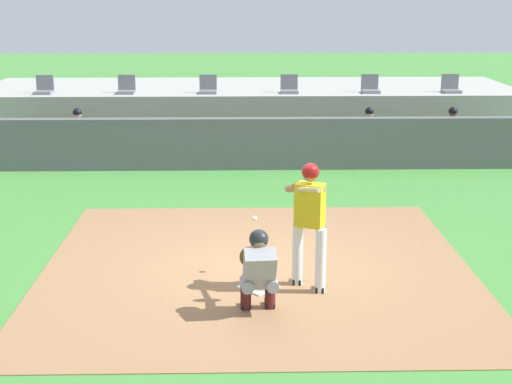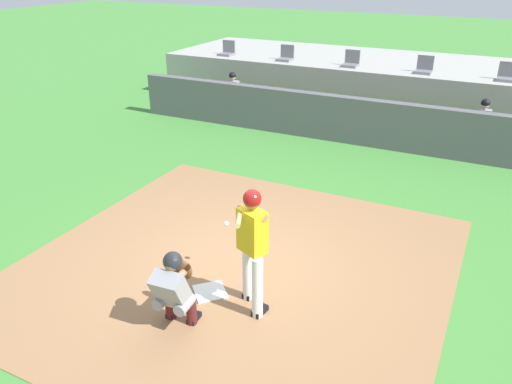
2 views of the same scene
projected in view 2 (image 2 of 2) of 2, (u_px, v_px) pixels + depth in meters
ground_plane at (236, 266)px, 8.00m from camera, size 80.00×80.00×0.00m
dirt_infield at (236, 265)px, 8.00m from camera, size 6.40×6.40×0.01m
home_plate at (210, 292)px, 7.34m from camera, size 0.62×0.62×0.02m
batter_at_plate at (252, 243)px, 6.63m from camera, size 0.58×0.89×1.80m
catcher_crouched at (175, 287)px, 6.47m from camera, size 0.51×1.76×1.13m
dugout_wall at (356, 121)px, 13.02m from camera, size 13.00×0.30×1.20m
dugout_bench at (365, 125)px, 13.99m from camera, size 11.80×0.44×0.45m
dugout_player_0 at (231, 93)px, 15.36m from camera, size 0.49×0.70×1.30m
dugout_player_1 at (481, 125)px, 12.49m from camera, size 0.49×0.70×1.30m
stands_platform at (395, 83)px, 16.54m from camera, size 15.00×4.40×1.40m
stadium_seat_0 at (227, 51)px, 17.15m from camera, size 0.46×0.46×0.48m
stadium_seat_1 at (286, 56)px, 16.27m from camera, size 0.46×0.46×0.48m
stadium_seat_2 at (351, 62)px, 15.40m from camera, size 0.46×0.46×0.48m
stadium_seat_3 at (424, 68)px, 14.52m from camera, size 0.46×0.46×0.48m
stadium_seat_4 at (507, 75)px, 13.64m from camera, size 0.46×0.46×0.48m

